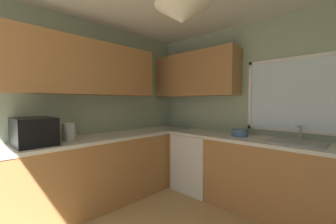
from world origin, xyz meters
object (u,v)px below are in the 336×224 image
sink_assembly (297,142)px  bowl (240,133)px  microwave (34,131)px  kettle (69,132)px  dishwasher (198,162)px

sink_assembly → bowl: 0.66m
microwave → kettle: size_ratio=2.31×
kettle → sink_assembly: kettle is taller
sink_assembly → microwave: bearing=-133.8°
microwave → sink_assembly: microwave is taller
dishwasher → sink_assembly: 1.40m
dishwasher → kettle: size_ratio=4.11×
sink_assembly → kettle: bearing=-138.9°
sink_assembly → dishwasher: bearing=-178.4°
microwave → bowl: 2.44m
dishwasher → bowl: bearing=2.6°
microwave → sink_assembly: 2.86m
microwave → bowl: microwave is taller
kettle → sink_assembly: size_ratio=0.37×
dishwasher → sink_assembly: sink_assembly is taller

